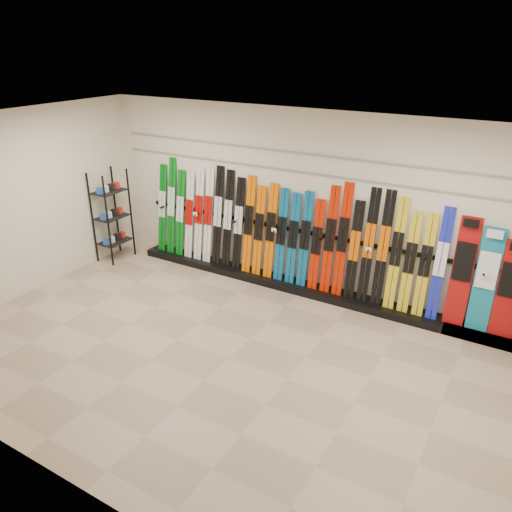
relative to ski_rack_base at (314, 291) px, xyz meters
The scene contains 10 objects.
floor 2.29m from the ski_rack_base, 95.64° to the right, with size 8.00×8.00×0.00m, color gray.
back_wall 1.47m from the ski_rack_base, 135.64° to the left, with size 8.00×8.00×0.00m, color beige.
left_wall 5.01m from the ski_rack_base, 151.65° to the right, with size 5.00×5.00×0.00m, color beige.
ceiling 3.73m from the ski_rack_base, 95.64° to the right, with size 8.00×8.00×0.00m, color silver.
ski_rack_base is the anchor object (origin of this frame).
skis 1.13m from the ski_rack_base, behind, with size 5.37×0.29×1.83m.
snowboards 2.84m from the ski_rack_base, ahead, with size 1.26×0.25×1.60m.
accessory_rack 4.10m from the ski_rack_base, behind, with size 0.40×0.60×1.74m, color black.
slatwall_rail_0 1.96m from the ski_rack_base, 138.37° to the left, with size 7.60×0.02×0.03m, color gray.
slatwall_rail_1 2.26m from the ski_rack_base, 138.37° to the left, with size 7.60×0.02×0.03m, color gray.
Camera 1 is at (3.16, -4.66, 3.98)m, focal length 35.00 mm.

